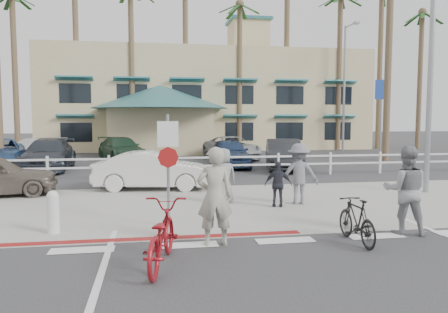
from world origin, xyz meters
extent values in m
plane|color=#333335|center=(0.00, 0.00, 0.00)|extent=(140.00, 140.00, 0.00)
cube|color=#333335|center=(0.00, -2.00, 0.00)|extent=(12.00, 16.00, 0.01)
cube|color=gray|center=(0.00, 4.50, 0.01)|extent=(22.00, 7.00, 0.01)
cube|color=#333335|center=(0.00, 8.50, 0.00)|extent=(40.00, 5.00, 0.01)
cube|color=#333335|center=(0.00, 18.00, 0.00)|extent=(50.00, 16.00, 0.01)
cube|color=maroon|center=(-3.00, 1.20, 0.01)|extent=(7.00, 0.25, 0.02)
imported|color=maroon|center=(-2.54, -0.53, 0.55)|extent=(1.13, 2.18, 1.09)
imported|color=#9E9C8A|center=(-1.46, 0.55, 0.98)|extent=(0.72, 0.47, 1.96)
imported|color=black|center=(1.37, 0.23, 0.46)|extent=(0.45, 1.55, 0.93)
imported|color=gray|center=(2.73, 0.73, 0.96)|extent=(1.15, 1.04, 1.92)
imported|color=slate|center=(1.56, 4.28, 0.89)|extent=(1.25, 0.87, 1.78)
imported|color=#282933|center=(0.84, 3.93, 0.65)|extent=(0.82, 0.49, 1.30)
imported|color=gray|center=(-0.58, 4.79, 0.82)|extent=(0.89, 0.67, 1.64)
imported|color=silver|center=(-2.63, 7.68, 0.68)|extent=(4.25, 1.94, 1.35)
imported|color=#262B35|center=(-7.61, 14.33, 0.75)|extent=(2.26, 5.23, 1.50)
imported|color=navy|center=(1.30, 14.19, 0.73)|extent=(1.85, 4.36, 1.47)
imported|color=#25272A|center=(3.72, 12.70, 0.74)|extent=(2.50, 4.74, 1.49)
imported|color=silver|center=(-9.59, 19.22, 0.68)|extent=(3.69, 5.04, 1.36)
imported|color=#979A9F|center=(2.16, 18.30, 0.70)|extent=(3.27, 5.42, 1.41)
imported|color=#274530|center=(-4.45, 18.95, 0.69)|extent=(3.45, 5.12, 1.38)
camera|label=1|loc=(-2.67, -7.81, 2.51)|focal=35.00mm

